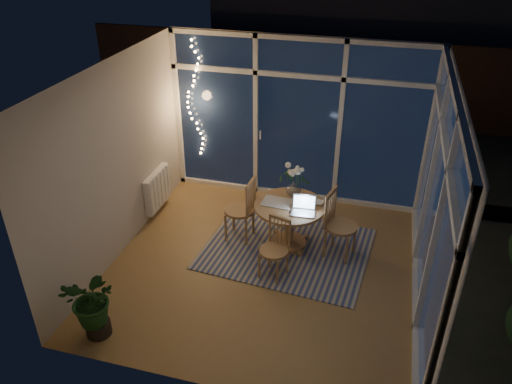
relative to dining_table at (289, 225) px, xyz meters
The scene contains 24 objects.
floor 0.68m from the dining_table, 109.91° to the right, with size 4.00×4.00×0.00m, color #997243.
ceiling 2.34m from the dining_table, 109.91° to the right, with size 4.00×4.00×0.00m, color silver.
wall_back 1.75m from the dining_table, 98.01° to the left, with size 4.00×0.04×2.60m, color beige.
wall_front 2.74m from the dining_table, 94.53° to the right, with size 4.00×0.04×2.60m, color beige.
wall_left 2.47m from the dining_table, 165.75° to the right, with size 0.04×4.00×2.60m, color beige.
wall_right 2.12m from the dining_table, 17.29° to the right, with size 0.04×4.00×2.60m, color beige.
window_wall_back 1.71m from the dining_table, 98.23° to the left, with size 4.00×0.10×2.60m, color white.
window_wall_right 2.08m from the dining_table, 17.66° to the right, with size 0.10×4.00×2.60m, color white.
radiator 2.17m from the dining_table, behind, with size 0.10×0.70×0.58m, color white.
fairy_lights 2.57m from the dining_table, 144.52° to the left, with size 0.24×0.10×1.85m, color #FFB566, non-canonical shape.
garden_patio 4.47m from the dining_table, 86.17° to the left, with size 12.00×6.00×0.10m, color black.
garden_fence 4.98m from the dining_table, 92.35° to the left, with size 11.00×0.08×1.80m, color #3A2015.
garden_shrubs 3.01m from the dining_table, 109.44° to the left, with size 0.90×0.90×0.90m, color black.
rug 0.34m from the dining_table, 90.00° to the right, with size 2.22×1.78×0.01m, color #B8B195.
dining_table is the anchor object (origin of this frame).
chair_left 0.74m from the dining_table, behind, with size 0.45×0.45×0.97m, color olive.
chair_right 0.73m from the dining_table, ahead, with size 0.46×0.46×0.98m, color olive.
chair_front 0.72m from the dining_table, 94.03° to the right, with size 0.39×0.39×0.84m, color olive.
laptop 0.52m from the dining_table, 37.70° to the right, with size 0.32×0.27×0.23m, color #B4B4B9, non-canonical shape.
flower_vase 0.51m from the dining_table, 91.79° to the left, with size 0.20×0.20×0.21m, color white.
bowl 0.52m from the dining_table, 19.42° to the left, with size 0.15×0.15×0.04m, color white.
newspapers 0.38m from the dining_table, behind, with size 0.40×0.30×0.01m, color silver.
phone 0.39m from the dining_table, 64.12° to the right, with size 0.11×0.05×0.01m, color black.
potted_plant 2.79m from the dining_table, 127.59° to the right, with size 0.54×0.47×0.76m, color #174119.
Camera 1 is at (1.28, -5.11, 4.19)m, focal length 35.00 mm.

